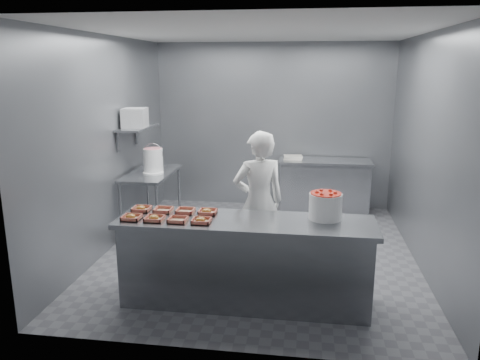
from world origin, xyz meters
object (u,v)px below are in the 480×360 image
object	(u,v)px
tray_2	(178,220)
tray_6	(185,211)
tray_7	(207,212)
glaze_bucket	(153,160)
worker	(259,202)
appliance	(135,118)
prep_table	(152,193)
tray_4	(141,209)
tray_3	(201,220)
tray_0	(131,217)
service_counter	(245,261)
back_counter	(324,186)
tray_1	(154,218)
tray_5	(163,210)
strawberry_tub	(325,205)

from	to	relation	value
tray_2	tray_6	distance (m)	0.29
tray_7	glaze_bucket	world-z (taller)	glaze_bucket
worker	appliance	xyz separation A→B (m)	(-1.87, 1.05, 0.85)
prep_table	tray_4	world-z (taller)	tray_4
tray_3	tray_6	distance (m)	0.38
tray_4	tray_0	bearing A→B (deg)	-90.00
service_counter	tray_2	distance (m)	0.82
back_counter	tray_4	size ratio (longest dim) A/B	8.01
service_counter	glaze_bucket	size ratio (longest dim) A/B	6.02
tray_6	tray_1	bearing A→B (deg)	-129.75
tray_3	appliance	size ratio (longest dim) A/B	0.52
prep_table	tray_1	world-z (taller)	tray_1
service_counter	tray_7	world-z (taller)	tray_7
service_counter	appliance	world-z (taller)	appliance
tray_6	back_counter	bearing A→B (deg)	63.36
tray_5	tray_7	world-z (taller)	tray_7
tray_3	tray_6	bearing A→B (deg)	129.04
tray_5	strawberry_tub	bearing A→B (deg)	0.05
service_counter	prep_table	bearing A→B (deg)	130.24
back_counter	tray_5	xyz separation A→B (m)	(-1.80, -3.10, 0.47)
tray_3	appliance	xyz separation A→B (m)	(-1.40, 2.03, 0.78)
tray_7	back_counter	bearing A→B (deg)	66.96
tray_6	tray_0	bearing A→B (deg)	-148.83
tray_4	tray_7	xyz separation A→B (m)	(0.72, 0.00, 0.00)
back_counter	worker	world-z (taller)	worker
tray_0	tray_7	size ratio (longest dim) A/B	1.00
service_counter	tray_4	distance (m)	1.24
worker	tray_1	bearing A→B (deg)	23.07
service_counter	prep_table	size ratio (longest dim) A/B	2.17
back_counter	tray_7	distance (m)	3.41
service_counter	strawberry_tub	xyz separation A→B (m)	(0.79, 0.15, 0.59)
service_counter	tray_7	size ratio (longest dim) A/B	13.88
service_counter	appliance	size ratio (longest dim) A/B	7.28
glaze_bucket	strawberry_tub	bearing A→B (deg)	-36.78
tray_3	tray_4	size ratio (longest dim) A/B	1.00
tray_6	glaze_bucket	size ratio (longest dim) A/B	0.43
tray_1	tray_2	distance (m)	0.24
tray_1	tray_4	size ratio (longest dim) A/B	1.00
tray_1	tray_5	size ratio (longest dim) A/B	1.00
tray_0	glaze_bucket	xyz separation A→B (m)	(-0.46, 2.08, 0.16)
tray_2	worker	bearing A→B (deg)	54.29
worker	back_counter	bearing A→B (deg)	-132.33
tray_7	appliance	xyz separation A→B (m)	(-1.40, 1.74, 0.78)
tray_4	back_counter	bearing A→B (deg)	56.68
appliance	glaze_bucket	bearing A→B (deg)	7.36
tray_7	glaze_bucket	distance (m)	2.15
tray_0	service_counter	bearing A→B (deg)	7.30
tray_2	appliance	size ratio (longest dim) A/B	0.52
strawberry_tub	back_counter	bearing A→B (deg)	88.03
tray_1	tray_5	bearing A→B (deg)	89.41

